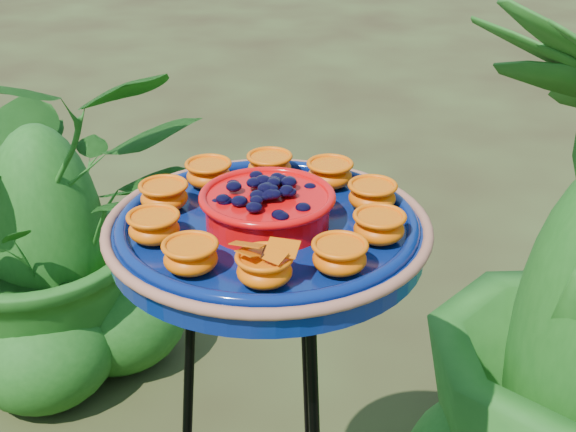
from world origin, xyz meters
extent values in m
torus|color=black|center=(0.15, 0.03, 0.79)|extent=(0.29, 0.29, 0.01)
cylinder|color=black|center=(0.18, 0.15, 0.39)|extent=(0.04, 0.08, 0.79)
cylinder|color=#071A5A|center=(0.15, 0.03, 0.82)|extent=(0.50, 0.50, 0.04)
torus|color=#A16449|center=(0.15, 0.03, 0.83)|extent=(0.42, 0.42, 0.01)
torus|color=#071A5A|center=(0.15, 0.03, 0.84)|extent=(0.39, 0.39, 0.02)
cylinder|color=red|center=(0.15, 0.03, 0.85)|extent=(0.20, 0.20, 0.04)
torus|color=red|center=(0.15, 0.03, 0.87)|extent=(0.17, 0.17, 0.01)
ellipsoid|color=black|center=(0.15, 0.03, 0.88)|extent=(0.14, 0.14, 0.03)
ellipsoid|color=orange|center=(0.29, 0.01, 0.85)|extent=(0.06, 0.06, 0.03)
cylinder|color=orange|center=(0.29, 0.01, 0.87)|extent=(0.06, 0.06, 0.01)
ellipsoid|color=orange|center=(0.27, 0.10, 0.85)|extent=(0.06, 0.06, 0.03)
cylinder|color=orange|center=(0.27, 0.10, 0.87)|extent=(0.06, 0.06, 0.01)
ellipsoid|color=orange|center=(0.21, 0.16, 0.85)|extent=(0.06, 0.06, 0.03)
cylinder|color=orange|center=(0.21, 0.16, 0.87)|extent=(0.06, 0.06, 0.01)
ellipsoid|color=orange|center=(0.12, 0.17, 0.85)|extent=(0.06, 0.06, 0.03)
cylinder|color=orange|center=(0.12, 0.17, 0.87)|extent=(0.06, 0.06, 0.01)
ellipsoid|color=orange|center=(0.04, 0.12, 0.85)|extent=(0.06, 0.06, 0.03)
cylinder|color=orange|center=(0.04, 0.12, 0.87)|extent=(0.06, 0.06, 0.01)
ellipsoid|color=orange|center=(0.00, 0.04, 0.85)|extent=(0.06, 0.06, 0.03)
cylinder|color=orange|center=(0.00, 0.04, 0.87)|extent=(0.06, 0.06, 0.01)
ellipsoid|color=orange|center=(0.02, -0.04, 0.85)|extent=(0.06, 0.06, 0.03)
cylinder|color=orange|center=(0.02, -0.04, 0.87)|extent=(0.06, 0.06, 0.01)
ellipsoid|color=orange|center=(0.09, -0.10, 0.85)|extent=(0.06, 0.06, 0.03)
cylinder|color=orange|center=(0.09, -0.10, 0.87)|extent=(0.06, 0.06, 0.01)
ellipsoid|color=orange|center=(0.17, -0.12, 0.85)|extent=(0.06, 0.06, 0.03)
cylinder|color=orange|center=(0.17, -0.12, 0.87)|extent=(0.06, 0.06, 0.01)
ellipsoid|color=orange|center=(0.25, -0.07, 0.85)|extent=(0.06, 0.06, 0.03)
cylinder|color=orange|center=(0.25, -0.07, 0.87)|extent=(0.06, 0.06, 0.01)
cylinder|color=black|center=(0.17, -0.12, 0.88)|extent=(0.01, 0.03, 0.00)
cube|color=#FB5905|center=(0.15, -0.11, 0.88)|extent=(0.04, 0.03, 0.01)
cube|color=#FB5905|center=(0.19, -0.11, 0.88)|extent=(0.04, 0.03, 0.01)
imported|color=#1B5216|center=(-0.57, 0.73, 0.43)|extent=(0.97, 0.92, 0.86)
camera|label=1|loc=(0.35, -0.86, 1.31)|focal=50.00mm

